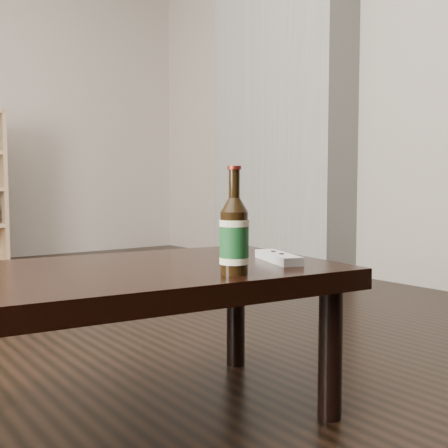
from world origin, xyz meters
TOP-DOWN VIEW (x-y plane):
  - wall_right at (2.51, 0.00)m, footprint 0.02×6.00m
  - chimney_breast at (2.35, 1.20)m, footprint 0.30×1.20m
  - coffee_table at (0.26, -0.47)m, footprint 1.13×0.76m
  - beer_bottle at (0.41, -0.70)m, footprint 0.08×0.08m
  - remote at (0.63, -0.61)m, footprint 0.12×0.21m

SIDE VIEW (x-z plane):
  - coffee_table at x=0.26m, z-range 0.15..0.54m
  - remote at x=0.63m, z-range 0.40..0.42m
  - beer_bottle at x=0.41m, z-range 0.36..0.61m
  - wall_right at x=2.51m, z-range 0.00..2.70m
  - chimney_breast at x=2.35m, z-range 0.00..2.70m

